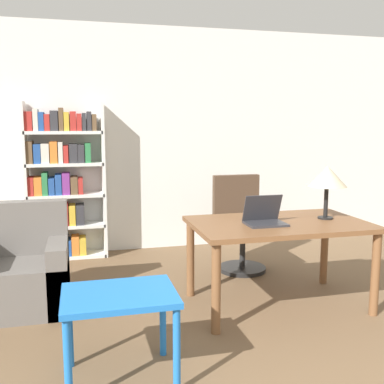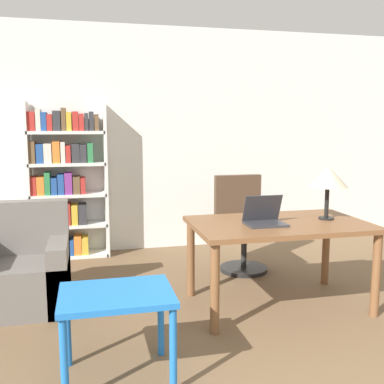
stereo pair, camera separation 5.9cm
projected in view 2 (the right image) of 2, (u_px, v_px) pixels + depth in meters
wall_back at (180, 140)px, 5.57m from camera, size 8.00×0.06×2.70m
desk at (279, 233)px, 3.76m from camera, size 1.46×0.90×0.73m
laptop at (264, 218)px, 3.65m from camera, size 0.32×0.24×0.24m
table_lamp at (328, 177)px, 3.82m from camera, size 0.34×0.34×0.46m
office_chair at (242, 226)px, 4.78m from camera, size 0.54×0.54×1.00m
side_table_blue at (117, 306)px, 2.68m from camera, size 0.67×0.51×0.55m
armchair at (22, 273)px, 3.78m from camera, size 0.77×0.68×0.88m
bookshelf at (64, 183)px, 5.14m from camera, size 0.89×0.28×1.79m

